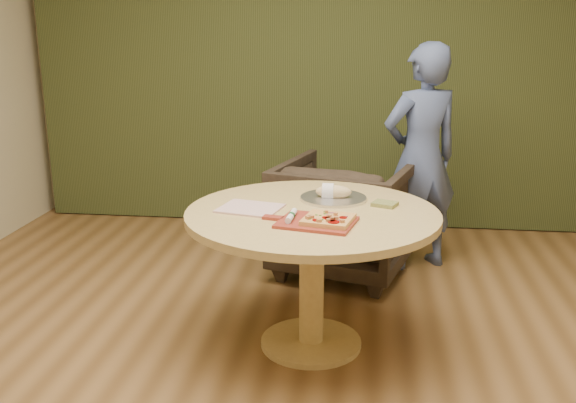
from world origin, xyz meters
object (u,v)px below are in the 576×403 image
(pizza_paddle, at_px, (315,222))
(cutlery_roll, at_px, (291,216))
(pedestal_table, at_px, (312,237))
(person_standing, at_px, (421,158))
(armchair, at_px, (345,211))
(flatbread_pizza, at_px, (328,219))
(bread_roll, at_px, (332,192))
(serving_tray, at_px, (333,198))

(pizza_paddle, bearing_deg, cutlery_roll, -175.67)
(pedestal_table, relative_size, person_standing, 0.83)
(pizza_paddle, bearing_deg, person_standing, 80.10)
(armchair, bearing_deg, flatbread_pizza, 104.53)
(flatbread_pizza, bearing_deg, person_standing, 70.08)
(pedestal_table, bearing_deg, bread_roll, 69.52)
(cutlery_roll, bearing_deg, pedestal_table, 70.43)
(pedestal_table, relative_size, cutlery_roll, 6.47)
(pizza_paddle, height_order, person_standing, person_standing)
(serving_tray, relative_size, armchair, 0.41)
(pedestal_table, height_order, flatbread_pizza, flatbread_pizza)
(pedestal_table, xyz_separation_m, person_standing, (0.63, 1.26, 0.17))
(flatbread_pizza, xyz_separation_m, bread_roll, (-0.01, 0.45, 0.02))
(armchair, distance_m, person_standing, 0.63)
(pedestal_table, distance_m, bread_roll, 0.30)
(flatbread_pizza, bearing_deg, pedestal_table, 112.58)
(pedestal_table, xyz_separation_m, armchair, (0.13, 1.09, -0.18))
(pizza_paddle, distance_m, serving_tray, 0.44)
(serving_tray, relative_size, person_standing, 0.23)
(pedestal_table, relative_size, bread_roll, 6.67)
(pedestal_table, height_order, bread_roll, bread_roll)
(pizza_paddle, xyz_separation_m, person_standing, (0.60, 1.47, 0.02))
(pizza_paddle, height_order, bread_roll, bread_roll)
(armchair, xyz_separation_m, person_standing, (0.50, 0.17, 0.34))
(pedestal_table, relative_size, serving_tray, 3.62)
(pedestal_table, distance_m, flatbread_pizza, 0.30)
(pedestal_table, bearing_deg, cutlery_roll, -113.35)
(pizza_paddle, relative_size, armchair, 0.54)
(pizza_paddle, distance_m, cutlery_roll, 0.12)
(pedestal_table, distance_m, serving_tray, 0.29)
(pedestal_table, distance_m, cutlery_roll, 0.27)
(bread_roll, height_order, armchair, armchair)
(pedestal_table, height_order, pizza_paddle, pizza_paddle)
(armchair, height_order, person_standing, person_standing)
(pizza_paddle, xyz_separation_m, serving_tray, (0.07, 0.44, -0.00))
(flatbread_pizza, relative_size, serving_tray, 0.74)
(cutlery_roll, xyz_separation_m, person_standing, (0.72, 1.46, -0.00))
(pedestal_table, distance_m, person_standing, 1.42)
(flatbread_pizza, relative_size, person_standing, 0.17)
(cutlery_roll, relative_size, serving_tray, 0.56)
(cutlery_roll, distance_m, person_standing, 1.62)
(pizza_paddle, bearing_deg, bread_roll, 95.09)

